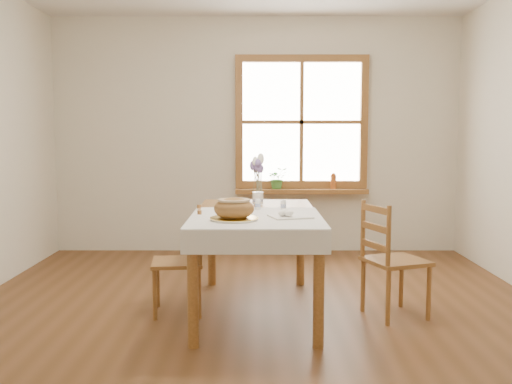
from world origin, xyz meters
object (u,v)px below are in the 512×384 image
(chair_left, at_px, (177,261))
(flower_vase, at_px, (258,199))
(chair_right, at_px, (396,259))
(bread_plate, at_px, (234,219))
(dining_table, at_px, (256,223))

(chair_left, distance_m, flower_vase, 0.86)
(chair_right, height_order, bread_plate, chair_right)
(chair_right, relative_size, flower_vase, 8.67)
(dining_table, height_order, bread_plate, bread_plate)
(flower_vase, bearing_deg, dining_table, -92.03)
(chair_left, distance_m, bread_plate, 0.71)
(dining_table, bearing_deg, chair_left, -175.70)
(bread_plate, bearing_deg, dining_table, 72.31)
(chair_left, xyz_separation_m, flower_vase, (0.60, 0.47, 0.40))
(bread_plate, xyz_separation_m, flower_vase, (0.16, 0.88, 0.03))
(chair_left, xyz_separation_m, chair_right, (1.60, -0.07, 0.03))
(chair_right, bearing_deg, chair_left, 67.18)
(bread_plate, distance_m, flower_vase, 0.89)
(dining_table, height_order, chair_left, chair_left)
(dining_table, bearing_deg, flower_vase, 87.97)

